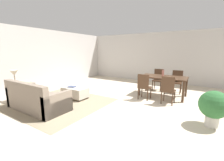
% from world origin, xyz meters
% --- Properties ---
extents(ground_plane, '(10.80, 10.80, 0.00)m').
position_xyz_m(ground_plane, '(0.00, 0.00, 0.00)').
color(ground_plane, beige).
extents(wall_back, '(9.00, 0.12, 2.70)m').
position_xyz_m(wall_back, '(0.00, 5.00, 1.35)').
color(wall_back, beige).
rests_on(wall_back, ground_plane).
extents(wall_left, '(0.12, 11.00, 2.70)m').
position_xyz_m(wall_left, '(-4.50, 0.50, 1.35)').
color(wall_left, beige).
rests_on(wall_left, ground_plane).
extents(area_rug, '(3.00, 2.80, 0.01)m').
position_xyz_m(area_rug, '(-2.00, -0.32, 0.00)').
color(area_rug, gray).
rests_on(area_rug, ground_plane).
extents(couch, '(1.94, 0.89, 0.86)m').
position_xyz_m(couch, '(-2.08, -1.03, 0.29)').
color(couch, gray).
rests_on(couch, ground_plane).
extents(ottoman_table, '(0.93, 0.53, 0.40)m').
position_xyz_m(ottoman_table, '(-1.92, 0.33, 0.23)').
color(ottoman_table, '#B7AD9E').
rests_on(ottoman_table, ground_plane).
extents(side_table, '(0.40, 0.40, 0.55)m').
position_xyz_m(side_table, '(-3.35, -0.99, 0.44)').
color(side_table, brown).
rests_on(side_table, ground_plane).
extents(table_lamp, '(0.26, 0.26, 0.53)m').
position_xyz_m(table_lamp, '(-3.35, -0.99, 0.96)').
color(table_lamp, brown).
rests_on(table_lamp, side_table).
extents(dining_table, '(1.68, 0.93, 0.76)m').
position_xyz_m(dining_table, '(0.70, 2.35, 0.67)').
color(dining_table, '#422B1C').
rests_on(dining_table, ground_plane).
extents(dining_chair_near_left, '(0.41, 0.41, 0.92)m').
position_xyz_m(dining_chair_near_left, '(0.26, 1.52, 0.52)').
color(dining_chair_near_left, '#422B1C').
rests_on(dining_chair_near_left, ground_plane).
extents(dining_chair_near_right, '(0.40, 0.40, 0.92)m').
position_xyz_m(dining_chair_near_right, '(1.08, 1.49, 0.52)').
color(dining_chair_near_right, '#422B1C').
rests_on(dining_chair_near_right, ground_plane).
extents(dining_chair_far_left, '(0.42, 0.42, 0.92)m').
position_xyz_m(dining_chair_far_left, '(0.29, 3.21, 0.52)').
color(dining_chair_far_left, '#422B1C').
rests_on(dining_chair_far_left, ground_plane).
extents(dining_chair_far_right, '(0.42, 0.42, 0.92)m').
position_xyz_m(dining_chair_far_right, '(1.07, 3.14, 0.52)').
color(dining_chair_far_right, '#422B1C').
rests_on(dining_chair_far_right, ground_plane).
extents(vase_centerpiece, '(0.08, 0.08, 0.24)m').
position_xyz_m(vase_centerpiece, '(0.69, 2.33, 0.88)').
color(vase_centerpiece, '#B26659').
rests_on(vase_centerpiece, dining_table).
extents(book_on_ottoman, '(0.31, 0.26, 0.03)m').
position_xyz_m(book_on_ottoman, '(-2.06, 0.32, 0.42)').
color(book_on_ottoman, '#3F4C72').
rests_on(book_on_ottoman, ottoman_table).
extents(potted_plant, '(0.63, 0.63, 0.84)m').
position_xyz_m(potted_plant, '(2.28, 0.50, 0.50)').
color(potted_plant, beige).
rests_on(potted_plant, ground_plane).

